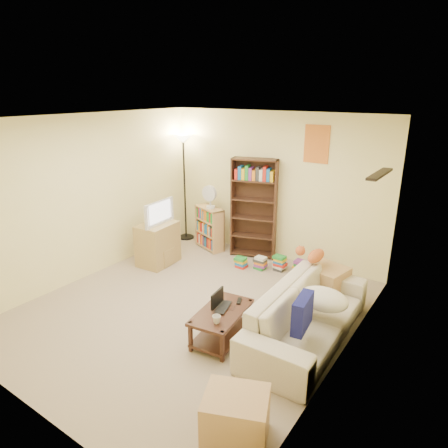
# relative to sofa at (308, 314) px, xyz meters

# --- Properties ---
(room) EXTENTS (4.50, 4.54, 2.52)m
(room) POSITION_rel_sofa_xyz_m (-1.55, -0.25, 1.31)
(room) COLOR tan
(room) RESTS_ON ground
(sofa) EXTENTS (2.19, 0.96, 0.63)m
(sofa) POSITION_rel_sofa_xyz_m (0.00, 0.00, 0.00)
(sofa) COLOR beige
(sofa) RESTS_ON ground
(navy_pillow) EXTENTS (0.18, 0.42, 0.37)m
(navy_pillow) POSITION_rel_sofa_xyz_m (0.12, -0.46, 0.29)
(navy_pillow) COLOR navy
(navy_pillow) RESTS_ON sofa
(cream_blanket) EXTENTS (0.58, 0.41, 0.25)m
(cream_blanket) POSITION_rel_sofa_xyz_m (0.15, 0.06, 0.22)
(cream_blanket) COLOR silver
(cream_blanket) RESTS_ON sofa
(tabby_cat) EXTENTS (0.49, 0.19, 0.17)m
(tabby_cat) POSITION_rel_sofa_xyz_m (-0.30, 0.81, 0.40)
(tabby_cat) COLOR #C45B29
(tabby_cat) RESTS_ON sofa
(coffee_table) EXTENTS (0.58, 0.90, 0.38)m
(coffee_table) POSITION_rel_sofa_xyz_m (-0.82, -0.60, -0.08)
(coffee_table) COLOR #3B1F16
(coffee_table) RESTS_ON ground
(laptop) EXTENTS (0.41, 0.36, 0.02)m
(laptop) POSITION_rel_sofa_xyz_m (-0.79, -0.53, 0.08)
(laptop) COLOR black
(laptop) RESTS_ON coffee_table
(laptop_screen) EXTENTS (0.05, 0.28, 0.19)m
(laptop_screen) POSITION_rel_sofa_xyz_m (-0.92, -0.55, 0.18)
(laptop_screen) COLOR white
(laptop_screen) RESTS_ON laptop
(mug) EXTENTS (0.15, 0.15, 0.09)m
(mug) POSITION_rel_sofa_xyz_m (-0.72, -0.84, 0.11)
(mug) COLOR silver
(mug) RESTS_ON coffee_table
(tv_remote) EXTENTS (0.11, 0.16, 0.02)m
(tv_remote) POSITION_rel_sofa_xyz_m (-0.76, -0.30, 0.07)
(tv_remote) COLOR black
(tv_remote) RESTS_ON coffee_table
(tv_stand) EXTENTS (0.51, 0.69, 0.71)m
(tv_stand) POSITION_rel_sofa_xyz_m (-2.95, 0.59, 0.04)
(tv_stand) COLOR tan
(tv_stand) RESTS_ON ground
(television) EXTENTS (0.71, 0.18, 0.40)m
(television) POSITION_rel_sofa_xyz_m (-2.95, 0.59, 0.59)
(television) COLOR black
(television) RESTS_ON tv_stand
(tall_bookshelf) EXTENTS (0.82, 0.47, 1.73)m
(tall_bookshelf) POSITION_rel_sofa_xyz_m (-1.80, 1.80, 0.60)
(tall_bookshelf) COLOR #44251A
(tall_bookshelf) RESTS_ON ground
(short_bookshelf) EXTENTS (0.66, 0.45, 0.79)m
(short_bookshelf) POSITION_rel_sofa_xyz_m (-2.64, 1.63, 0.08)
(short_bookshelf) COLOR tan
(short_bookshelf) RESTS_ON ground
(desk_fan) EXTENTS (0.28, 0.16, 0.42)m
(desk_fan) POSITION_rel_sofa_xyz_m (-2.60, 1.59, 0.71)
(desk_fan) COLOR silver
(desk_fan) RESTS_ON short_bookshelf
(floor_lamp) EXTENTS (0.34, 0.34, 2.03)m
(floor_lamp) POSITION_rel_sofa_xyz_m (-3.35, 1.80, 1.31)
(floor_lamp) COLOR black
(floor_lamp) RESTS_ON ground
(side_table) EXTENTS (0.56, 0.56, 0.54)m
(side_table) POSITION_rel_sofa_xyz_m (-0.11, 0.90, -0.04)
(side_table) COLOR tan
(side_table) RESTS_ON ground
(end_cabinet) EXTENTS (0.66, 0.61, 0.44)m
(end_cabinet) POSITION_rel_sofa_xyz_m (0.10, -1.71, -0.09)
(end_cabinet) COLOR tan
(end_cabinet) RESTS_ON ground
(book_stacks) EXTENTS (1.37, 0.70, 0.25)m
(book_stacks) POSITION_rel_sofa_xyz_m (-1.09, 1.51, -0.20)
(book_stacks) COLOR red
(book_stacks) RESTS_ON ground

